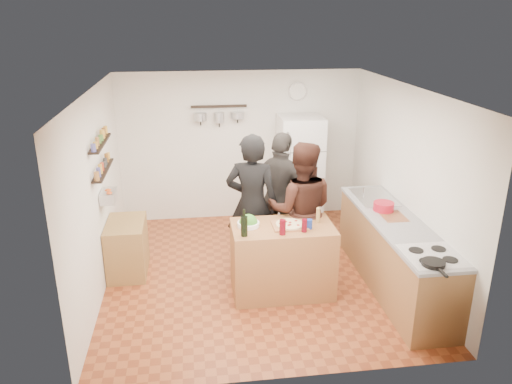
{
  "coord_description": "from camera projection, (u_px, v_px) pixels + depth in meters",
  "views": [
    {
      "loc": [
        -0.81,
        -6.0,
        3.37
      ],
      "look_at": [
        0.0,
        0.1,
        1.15
      ],
      "focal_mm": 35.0,
      "sensor_mm": 36.0,
      "label": 1
    }
  ],
  "objects": [
    {
      "name": "red_bowl",
      "position": [
        384.0,
        206.0,
        6.53
      ],
      "size": [
        0.27,
        0.27,
        0.11
      ],
      "primitive_type": "cylinder",
      "color": "#B41428",
      "rests_on": "counter_run"
    },
    {
      "name": "skillet",
      "position": [
        433.0,
        263.0,
        5.12
      ],
      "size": [
        0.24,
        0.24,
        0.05
      ],
      "primitive_type": "cylinder",
      "color": "black",
      "rests_on": "stove_top"
    },
    {
      "name": "wine_glass_far",
      "position": [
        304.0,
        226.0,
        5.91
      ],
      "size": [
        0.07,
        0.07,
        0.16
      ],
      "primitive_type": "cylinder",
      "color": "#510712",
      "rests_on": "prep_island"
    },
    {
      "name": "sink",
      "position": [
        374.0,
        198.0,
        7.02
      ],
      "size": [
        0.5,
        0.8,
        0.03
      ],
      "primitive_type": "cube",
      "color": "silver",
      "rests_on": "counter_run"
    },
    {
      "name": "cutting_board",
      "position": [
        393.0,
        217.0,
        6.36
      ],
      "size": [
        0.3,
        0.4,
        0.02
      ],
      "primitive_type": "cube",
      "color": "#9A5A38",
      "rests_on": "counter_run"
    },
    {
      "name": "wine_bottle",
      "position": [
        244.0,
        226.0,
        5.79
      ],
      "size": [
        0.08,
        0.08,
        0.24
      ],
      "primitive_type": "cylinder",
      "color": "black",
      "rests_on": "prep_island"
    },
    {
      "name": "wall_clock",
      "position": [
        297.0,
        91.0,
        8.17
      ],
      "size": [
        0.3,
        0.03,
        0.3
      ],
      "primitive_type": "cylinder",
      "rotation": [
        1.57,
        0.0,
        0.0
      ],
      "color": "silver",
      "rests_on": "back_wall"
    },
    {
      "name": "person_left",
      "position": [
        252.0,
        205.0,
        6.62
      ],
      "size": [
        0.81,
        0.65,
        1.93
      ],
      "primitive_type": "imported",
      "rotation": [
        0.0,
        0.0,
        2.85
      ],
      "color": "black",
      "rests_on": "floor"
    },
    {
      "name": "person_back",
      "position": [
        282.0,
        196.0,
        7.07
      ],
      "size": [
        1.11,
        1.04,
        1.83
      ],
      "primitive_type": "imported",
      "rotation": [
        0.0,
        0.0,
        2.43
      ],
      "color": "#2B2826",
      "rests_on": "floor"
    },
    {
      "name": "person_center",
      "position": [
        301.0,
        210.0,
        6.56
      ],
      "size": [
        1.02,
        0.87,
        1.84
      ],
      "primitive_type": "imported",
      "rotation": [
        0.0,
        0.0,
        2.94
      ],
      "color": "black",
      "rests_on": "floor"
    },
    {
      "name": "salt_canister",
      "position": [
        309.0,
        224.0,
        6.0
      ],
      "size": [
        0.07,
        0.07,
        0.12
      ],
      "primitive_type": "cylinder",
      "color": "navy",
      "rests_on": "prep_island"
    },
    {
      "name": "salad_bowl",
      "position": [
        248.0,
        224.0,
        6.08
      ],
      "size": [
        0.27,
        0.27,
        0.05
      ],
      "primitive_type": "cylinder",
      "color": "white",
      "rests_on": "prep_island"
    },
    {
      "name": "prep_island",
      "position": [
        282.0,
        259.0,
        6.25
      ],
      "size": [
        1.25,
        0.72,
        0.91
      ],
      "primitive_type": "cube",
      "color": "#9F633A",
      "rests_on": "floor"
    },
    {
      "name": "produce_basket",
      "position": [
        108.0,
        196.0,
        6.4
      ],
      "size": [
        0.18,
        0.35,
        0.14
      ],
      "primitive_type": "cube",
      "color": "silver",
      "rests_on": "left_wall"
    },
    {
      "name": "pot_rack",
      "position": [
        219.0,
        106.0,
        8.0
      ],
      "size": [
        0.9,
        0.04,
        0.04
      ],
      "primitive_type": "cube",
      "color": "black",
      "rests_on": "back_wall"
    },
    {
      "name": "room_shell",
      "position": [
        253.0,
        178.0,
        6.78
      ],
      "size": [
        4.2,
        4.2,
        4.2
      ],
      "color": "brown",
      "rests_on": "ground"
    },
    {
      "name": "spice_shelf_upper",
      "position": [
        100.0,
        143.0,
        6.16
      ],
      "size": [
        0.12,
        1.0,
        0.02
      ],
      "primitive_type": "cube",
      "color": "black",
      "rests_on": "left_wall"
    },
    {
      "name": "fridge",
      "position": [
        299.0,
        170.0,
        8.28
      ],
      "size": [
        0.7,
        0.68,
        1.8
      ],
      "primitive_type": "cube",
      "color": "white",
      "rests_on": "floor"
    },
    {
      "name": "pizza",
      "position": [
        290.0,
        224.0,
        6.08
      ],
      "size": [
        0.34,
        0.34,
        0.02
      ],
      "primitive_type": "cylinder",
      "color": "beige",
      "rests_on": "pizza_board"
    },
    {
      "name": "stove_top",
      "position": [
        433.0,
        256.0,
        5.34
      ],
      "size": [
        0.6,
        0.62,
        0.02
      ],
      "primitive_type": "cube",
      "color": "white",
      "rests_on": "counter_run"
    },
    {
      "name": "side_table",
      "position": [
        127.0,
        247.0,
        6.77
      ],
      "size": [
        0.5,
        0.8,
        0.73
      ],
      "primitive_type": "cube",
      "color": "olive",
      "rests_on": "floor"
    },
    {
      "name": "wine_glass_near",
      "position": [
        283.0,
        227.0,
        5.84
      ],
      "size": [
        0.08,
        0.08,
        0.18
      ],
      "primitive_type": "cylinder",
      "color": "#580712",
      "rests_on": "prep_island"
    },
    {
      "name": "counter_run",
      "position": [
        394.0,
        254.0,
        6.39
      ],
      "size": [
        0.63,
        2.63,
        0.9
      ],
      "primitive_type": "cube",
      "color": "#9E7042",
      "rests_on": "floor"
    },
    {
      "name": "pepper_mill",
      "position": [
        318.0,
        216.0,
        6.17
      ],
      "size": [
        0.05,
        0.05,
        0.16
      ],
      "primitive_type": "cylinder",
      "color": "#A27E44",
      "rests_on": "prep_island"
    },
    {
      "name": "pizza_board",
      "position": [
        290.0,
        225.0,
        6.09
      ],
      "size": [
        0.42,
        0.34,
        0.02
      ],
      "primitive_type": "cube",
      "color": "#965B36",
      "rests_on": "prep_island"
    },
    {
      "name": "spice_shelf_lower",
      "position": [
        103.0,
        170.0,
        6.28
      ],
      "size": [
        0.12,
        1.0,
        0.02
      ],
      "primitive_type": "cube",
      "color": "black",
      "rests_on": "left_wall"
    }
  ]
}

